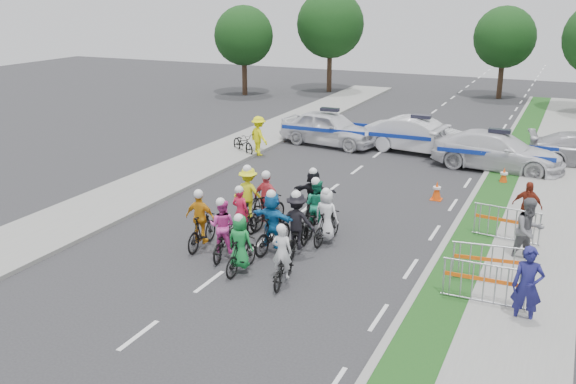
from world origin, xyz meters
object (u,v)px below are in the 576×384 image
at_px(rider_5, 273,226).
at_px(rider_11, 314,198).
at_px(rider_7, 326,221).
at_px(police_car_2, 498,151).
at_px(barrier_2, 506,226).
at_px(rider_10, 249,200).
at_px(rider_1, 241,249).
at_px(rider_4, 297,229).
at_px(rider_2, 223,235).
at_px(rider_6, 241,222).
at_px(cone_1, 504,176).
at_px(police_car_0, 329,128).
at_px(rider_8, 316,213).
at_px(police_car_1, 420,136).
at_px(barrier_1, 491,265).
at_px(parked_bike, 243,143).
at_px(tree_0, 244,36).
at_px(rider_9, 267,206).
at_px(rider_3, 201,225).
at_px(barrier_0, 484,285).
at_px(rider_0, 283,263).
at_px(cone_0, 437,191).
at_px(tree_4, 505,37).
at_px(tree_3, 330,24).
at_px(spectator_1, 529,231).
at_px(spectator_2, 527,206).
at_px(spectator_0, 527,286).
at_px(marshal_hiviz, 259,136).

xyz_separation_m(rider_5, rider_11, (0.08, 2.92, -0.03)).
height_order(rider_7, police_car_2, rider_7).
bearing_deg(barrier_2, rider_10, -168.52).
height_order(rider_1, rider_4, rider_4).
distance_m(rider_2, rider_7, 3.18).
xyz_separation_m(rider_6, cone_1, (6.52, 9.45, -0.25)).
bearing_deg(police_car_0, rider_8, -152.16).
distance_m(rider_8, police_car_1, 11.71).
xyz_separation_m(barrier_1, cone_1, (-0.80, 9.53, -0.22)).
distance_m(parked_bike, tree_0, 17.90).
height_order(rider_6, rider_9, rider_9).
xyz_separation_m(rider_3, barrier_1, (8.10, 0.94, -0.15)).
xyz_separation_m(rider_6, barrier_0, (7.32, -1.35, -0.03)).
bearing_deg(rider_0, cone_0, -113.11).
height_order(barrier_0, barrier_1, same).
bearing_deg(rider_8, rider_5, 73.50).
distance_m(barrier_2, tree_4, 28.43).
bearing_deg(rider_5, barrier_0, 179.50).
bearing_deg(police_car_0, rider_2, -162.33).
xyz_separation_m(rider_7, cone_1, (4.11, 8.55, -0.35)).
height_order(cone_0, tree_3, tree_3).
bearing_deg(rider_11, rider_8, 112.28).
height_order(police_car_0, barrier_0, police_car_0).
bearing_deg(rider_10, spectator_1, -178.66).
xyz_separation_m(rider_6, spectator_2, (7.76, 4.54, 0.21)).
bearing_deg(spectator_2, cone_1, 114.45).
xyz_separation_m(spectator_0, spectator_2, (-0.55, 6.36, -0.14)).
bearing_deg(barrier_2, tree_0, 133.31).
distance_m(rider_5, barrier_0, 6.17).
bearing_deg(spectator_1, tree_3, 81.53).
xyz_separation_m(police_car_2, tree_3, (-14.34, 17.43, 4.10)).
height_order(rider_8, tree_0, tree_0).
xyz_separation_m(rider_4, marshal_hiviz, (-6.29, 9.89, 0.15)).
bearing_deg(barrier_2, rider_2, -148.37).
distance_m(spectator_2, tree_3, 29.65).
relative_size(rider_2, tree_4, 0.29).
distance_m(rider_10, police_car_2, 12.04).
relative_size(rider_9, rider_10, 0.97).
xyz_separation_m(rider_8, barrier_1, (5.47, -1.54, -0.13)).
relative_size(rider_0, barrier_1, 0.86).
bearing_deg(rider_10, rider_6, 108.52).
distance_m(barrier_1, parked_bike, 15.80).
bearing_deg(spectator_1, cone_0, 87.84).
bearing_deg(marshal_hiviz, spectator_1, 178.11).
distance_m(rider_1, spectator_0, 7.23).
distance_m(rider_3, barrier_1, 8.16).
distance_m(rider_5, spectator_2, 8.17).
height_order(rider_8, parked_bike, rider_8).
distance_m(rider_8, cone_0, 5.68).
xyz_separation_m(rider_0, police_car_2, (3.56, 13.84, 0.23)).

